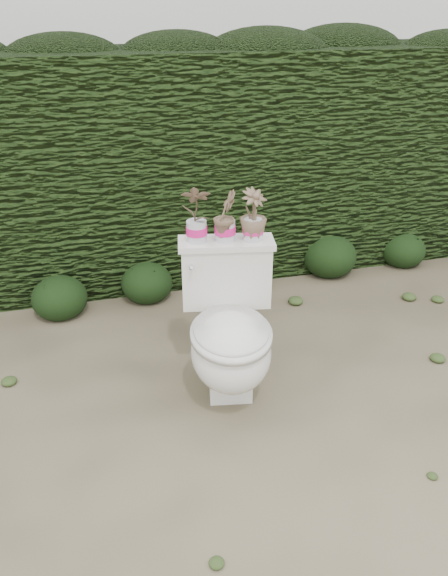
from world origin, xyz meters
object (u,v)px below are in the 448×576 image
object	(u,v)px
potted_plant_center	(225,218)
potted_plant_right	(253,216)
toilet	(230,334)
potted_plant_left	(196,215)

from	to	relation	value
potted_plant_center	potted_plant_right	distance (m)	0.14
toilet	potted_plant_right	bearing A→B (deg)	60.08
potted_plant_right	toilet	bearing A→B (deg)	-155.21
potted_plant_left	potted_plant_right	distance (m)	0.29
potted_plant_left	toilet	bearing A→B (deg)	130.41
potted_plant_left	potted_plant_center	xyz separation A→B (m)	(0.14, -0.03, -0.02)
toilet	potted_plant_right	distance (m)	0.61
potted_plant_center	potted_plant_right	xyz separation A→B (m)	(0.14, -0.03, 0.00)
potted_plant_right	potted_plant_center	bearing A→B (deg)	144.72
potted_plant_left	potted_plant_center	bearing A→B (deg)	-172.01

